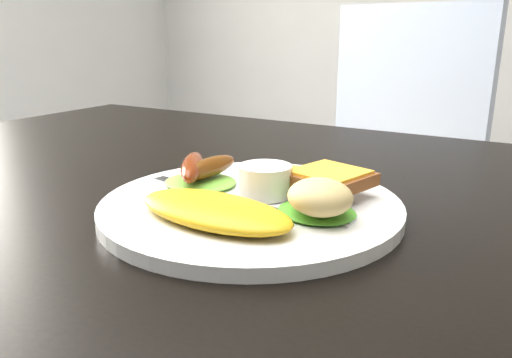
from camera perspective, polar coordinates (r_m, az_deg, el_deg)
dining_table at (r=0.62m, az=-4.13°, el=-1.65°), size 1.20×0.80×0.04m
dining_chair at (r=1.41m, az=14.04°, el=-3.61°), size 0.54×0.54×0.05m
person at (r=1.44m, az=8.19°, el=12.68°), size 0.64×0.46×1.66m
plate at (r=0.50m, az=-0.59°, el=-3.16°), size 0.30×0.30×0.01m
lettuce_left at (r=0.54m, az=-6.37°, el=-0.35°), size 0.08×0.08×0.01m
lettuce_right at (r=0.46m, az=6.95°, el=-3.70°), size 0.09×0.08×0.01m
omelette at (r=0.44m, az=-4.82°, el=-3.61°), size 0.16×0.09×0.02m
sausage_a at (r=0.54m, az=-7.27°, el=1.39°), size 0.07×0.10×0.02m
sausage_b at (r=0.54m, az=-5.34°, el=1.35°), size 0.03×0.09×0.02m
ramekin at (r=0.50m, az=1.06°, el=-0.16°), size 0.07×0.07×0.03m
toast_a at (r=0.53m, az=5.66°, el=-0.50°), size 0.08×0.08×0.01m
toast_b at (r=0.50m, az=8.37°, el=-0.00°), size 0.09×0.09×0.01m
potato_salad at (r=0.44m, az=7.33°, el=-2.04°), size 0.08×0.08×0.03m
fork at (r=0.51m, az=-4.90°, el=-1.81°), size 0.17×0.04×0.00m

